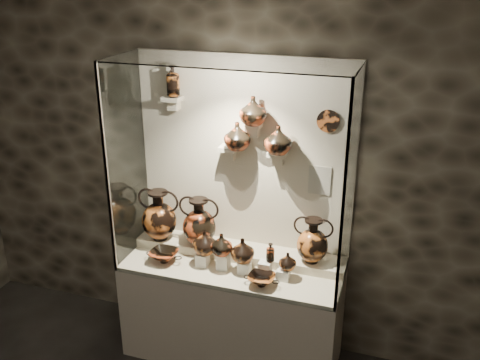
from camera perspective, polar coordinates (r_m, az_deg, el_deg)
name	(u,v)px	position (r m, az deg, el deg)	size (l,w,h in m)	color
wall_back	(245,159)	(4.11, 0.50, 2.27)	(5.00, 0.02, 3.20)	black
plinth	(232,312)	(4.41, -0.85, -13.95)	(1.70, 0.60, 0.80)	#C2B49C
front_tier	(232,268)	(4.18, -0.88, -9.34)	(1.68, 0.58, 0.03)	beige
rear_tier	(239,253)	(4.31, -0.12, -7.79)	(1.70, 0.25, 0.10)	beige
back_panel	(244,159)	(4.11, 0.48, 2.25)	(1.70, 0.03, 1.60)	#C2B49C
glass_front	(217,189)	(3.57, -2.50, -0.92)	(1.70, 0.01, 1.60)	white
glass_left	(126,161)	(4.17, -12.02, 2.03)	(0.01, 0.60, 1.60)	white
glass_right	(350,188)	(3.66, 11.67, -0.79)	(0.01, 0.60, 1.60)	white
glass_top	(230,61)	(3.62, -1.03, 12.55)	(1.70, 0.60, 0.01)	white
frame_post_left	(107,174)	(3.93, -14.01, 0.63)	(0.02, 0.02, 1.60)	gray
frame_post_right	(343,205)	(3.40, 10.95, -2.59)	(0.02, 0.02, 1.60)	gray
pedestal_a	(203,259)	(4.17, -4.00, -8.41)	(0.09, 0.09, 0.10)	silver
pedestal_b	(223,261)	(4.11, -1.78, -8.62)	(0.09, 0.09, 0.13)	silver
pedestal_c	(245,267)	(4.08, 0.50, -9.25)	(0.09, 0.09, 0.09)	silver
pedestal_d	(265,269)	(4.03, 2.70, -9.42)	(0.09, 0.09, 0.12)	silver
pedestal_e	(283,274)	(4.01, 4.65, -9.97)	(0.09, 0.09, 0.08)	silver
bracket_ul	(172,98)	(4.11, -7.23, 8.62)	(0.14, 0.12, 0.04)	#C2B49C
bracket_ca	(229,148)	(4.04, -1.19, 3.39)	(0.14, 0.12, 0.04)	#C2B49C
bracket_cb	(255,125)	(3.92, 1.56, 5.87)	(0.10, 0.12, 0.04)	#C2B49C
bracket_cc	(278,154)	(3.94, 4.04, 2.83)	(0.14, 0.12, 0.04)	#C2B49C
amphora_left	(159,215)	(4.37, -8.62, -3.72)	(0.34, 0.34, 0.42)	#A6541F
amphora_mid	(199,222)	(4.25, -4.37, -4.48)	(0.32, 0.32, 0.40)	#A8401D
amphora_right	(313,240)	(4.05, 7.76, -6.40)	(0.28, 0.28, 0.36)	#A6541F
jug_a	(205,242)	(4.11, -3.77, -6.61)	(0.19, 0.19, 0.19)	#A6541F
jug_b	(222,244)	(4.03, -1.98, -6.86)	(0.16, 0.16, 0.17)	#A8401D
jug_c	(243,250)	(4.02, 0.28, -7.48)	(0.18, 0.18, 0.19)	#A6541F
jug_e	(288,261)	(3.96, 5.11, -8.61)	(0.13, 0.13, 0.13)	#A6541F
lekythos_small	(270,251)	(3.96, 3.27, -7.61)	(0.07, 0.07, 0.17)	#A8401D
kylix_left	(164,255)	(4.24, -8.11, -7.95)	(0.28, 0.24, 0.11)	#A8401D
kylix_right	(262,279)	(3.93, 2.32, -10.52)	(0.25, 0.21, 0.10)	#A6541F
lekythos_tall	(173,79)	(4.04, -7.15, 10.60)	(0.11, 0.11, 0.27)	#A6541F
ovoid_vase_a	(237,136)	(3.93, -0.29, 4.73)	(0.20, 0.20, 0.21)	#A8401D
ovoid_vase_b	(253,111)	(3.84, 1.41, 7.41)	(0.20, 0.20, 0.21)	#A8401D
ovoid_vase_c	(278,140)	(3.85, 4.09, 4.30)	(0.20, 0.20, 0.21)	#A8401D
wall_plate	(328,121)	(3.84, 9.40, 6.23)	(0.16, 0.16, 0.02)	#BB5925
info_placard	(320,180)	(4.00, 8.49, -0.03)	(0.17, 0.01, 0.22)	beige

